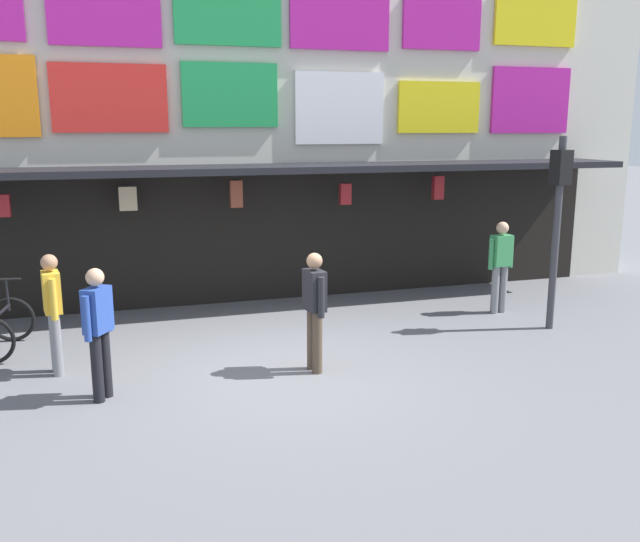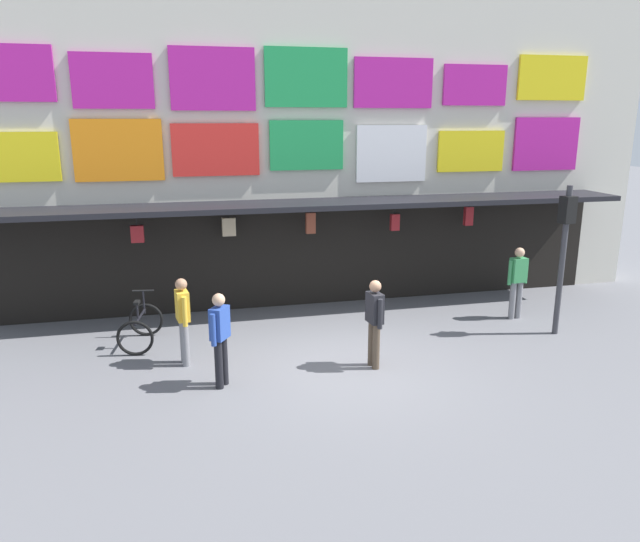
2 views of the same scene
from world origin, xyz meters
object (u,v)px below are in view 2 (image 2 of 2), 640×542
Objects in this scene: pedestrian_in_green at (220,335)px; traffic_light_far at (564,236)px; pedestrian_in_blue at (374,319)px; pedestrian_in_red at (517,279)px; bicycle_parked at (141,327)px; pedestrian_in_white at (183,317)px.

traffic_light_far is at bearing 7.81° from pedestrian_in_green.
pedestrian_in_red is at bearing 25.06° from pedestrian_in_blue.
bicycle_parked is at bearing 178.49° from pedestrian_in_red.
traffic_light_far is at bearing -0.99° from pedestrian_in_white.
pedestrian_in_red and pedestrian_in_green have the same top height.
pedestrian_in_red is 1.00× the size of pedestrian_in_blue.
bicycle_parked is 1.57m from pedestrian_in_white.
pedestrian_in_red and pedestrian_in_white have the same top height.
pedestrian_in_blue is 3.56m from pedestrian_in_white.
bicycle_parked is 0.74× the size of pedestrian_in_green.
traffic_light_far is 1.90× the size of pedestrian_in_red.
traffic_light_far is 7.91m from pedestrian_in_white.
traffic_light_far is 8.95m from bicycle_parked.
pedestrian_in_green is at bearing -172.19° from traffic_light_far.
pedestrian_in_blue is at bearing 3.80° from pedestrian_in_green.
pedestrian_in_green is 1.00× the size of pedestrian_in_white.
traffic_light_far is 4.61m from pedestrian_in_blue.
pedestrian_in_red and pedestrian_in_blue have the same top height.
pedestrian_in_red reaches higher than bicycle_parked.
traffic_light_far is 7.37m from pedestrian_in_green.
pedestrian_in_green is (-7.21, -0.99, -1.19)m from traffic_light_far.
pedestrian_in_white is at bearing -54.05° from bicycle_parked.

